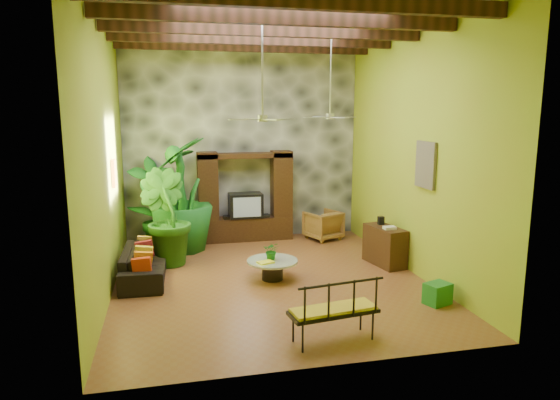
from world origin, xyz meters
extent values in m
plane|color=brown|center=(0.00, 0.00, 0.00)|extent=(7.00, 7.00, 0.00)
cube|color=silver|center=(0.00, 0.00, 5.00)|extent=(6.00, 7.00, 0.02)
cube|color=#9FBF2B|center=(0.00, 3.50, 2.50)|extent=(6.00, 0.02, 5.00)
cube|color=#9FBF2B|center=(-3.00, 0.00, 2.50)|extent=(0.02, 7.00, 5.00)
cube|color=#9FBF2B|center=(3.00, 0.00, 2.50)|extent=(0.02, 7.00, 5.00)
cube|color=#323539|center=(0.00, 3.44, 2.50)|extent=(5.98, 0.10, 4.98)
cube|color=#381C12|center=(0.00, -2.60, 4.78)|extent=(5.95, 0.16, 0.22)
cube|color=#381C12|center=(0.00, -1.30, 4.78)|extent=(5.95, 0.16, 0.22)
cube|color=#381C12|center=(0.00, 0.00, 4.78)|extent=(5.95, 0.16, 0.22)
cube|color=#381C12|center=(0.00, 1.30, 4.78)|extent=(5.95, 0.16, 0.22)
cube|color=#381C12|center=(0.00, 2.60, 4.78)|extent=(5.95, 0.16, 0.22)
cube|color=black|center=(0.00, 3.14, 0.30)|extent=(2.40, 0.50, 0.60)
cube|color=black|center=(-0.95, 3.14, 1.30)|extent=(0.50, 0.48, 2.00)
cube|color=black|center=(0.95, 3.14, 1.30)|extent=(0.50, 0.48, 2.00)
cube|color=black|center=(0.00, 3.14, 2.20)|extent=(2.40, 0.48, 0.12)
cube|color=black|center=(0.00, 3.12, 0.92)|extent=(0.85, 0.52, 0.62)
cube|color=#8C99A8|center=(0.00, 2.85, 0.92)|extent=(0.70, 0.02, 0.50)
cylinder|color=#ABABB0|center=(-0.20, -0.40, 4.10)|extent=(0.04, 0.04, 1.80)
cylinder|color=#ABABB0|center=(-0.20, -0.40, 3.20)|extent=(0.18, 0.18, 0.12)
cube|color=#ABABB0|center=(0.15, -0.31, 3.18)|extent=(0.58, 0.26, 0.01)
cube|color=#ABABB0|center=(-0.29, -0.05, 3.18)|extent=(0.26, 0.58, 0.01)
cube|color=#ABABB0|center=(-0.55, -0.49, 3.18)|extent=(0.58, 0.26, 0.01)
cube|color=#ABABB0|center=(-0.11, -0.75, 3.18)|extent=(0.26, 0.58, 0.01)
cylinder|color=#ABABB0|center=(1.60, 1.20, 4.10)|extent=(0.04, 0.04, 1.80)
cylinder|color=#ABABB0|center=(1.60, 1.20, 3.20)|extent=(0.18, 0.18, 0.12)
cube|color=#ABABB0|center=(1.95, 1.29, 3.18)|extent=(0.58, 0.26, 0.01)
cube|color=#ABABB0|center=(1.51, 1.55, 3.18)|extent=(0.26, 0.58, 0.01)
cube|color=#ABABB0|center=(1.25, 1.11, 3.18)|extent=(0.58, 0.26, 0.01)
cube|color=#ABABB0|center=(1.69, 0.85, 3.18)|extent=(0.26, 0.58, 0.01)
cube|color=gold|center=(-2.96, 1.00, 2.10)|extent=(0.06, 0.32, 0.55)
cube|color=#22547E|center=(2.96, -0.60, 2.30)|extent=(0.06, 0.70, 0.90)
imported|color=black|center=(-2.44, 0.61, 0.31)|extent=(0.89, 2.13, 0.62)
imported|color=brown|center=(1.99, 2.78, 0.37)|extent=(1.05, 1.06, 0.75)
imported|color=#1A6422|center=(-2.26, 2.87, 1.11)|extent=(1.39, 1.20, 2.23)
imported|color=#25651A|center=(-2.01, 1.49, 1.05)|extent=(1.48, 1.45, 2.10)
imported|color=#1A641F|center=(-1.64, 2.53, 1.36)|extent=(1.82, 1.82, 2.72)
cylinder|color=black|center=(0.06, 0.01, 0.18)|extent=(0.43, 0.43, 0.36)
cylinder|color=silver|center=(0.06, 0.01, 0.38)|extent=(1.01, 1.01, 0.04)
imported|color=#1B6A1C|center=(0.05, 0.06, 0.58)|extent=(0.40, 0.38, 0.36)
cube|color=yellow|center=(-0.11, -0.16, 0.42)|extent=(0.35, 0.30, 0.03)
cube|color=black|center=(0.38, -2.81, 0.45)|extent=(1.37, 0.62, 0.05)
cube|color=gold|center=(0.38, -2.81, 0.49)|extent=(1.30, 0.57, 0.06)
cube|color=black|center=(0.38, -3.05, 0.72)|extent=(1.32, 0.22, 0.54)
cube|color=#341F10|center=(2.65, 0.42, 0.42)|extent=(0.66, 1.12, 0.84)
cube|color=#1C6A2E|center=(2.62, -1.87, 0.19)|extent=(0.51, 0.45, 0.38)
camera|label=1|loc=(-1.88, -9.34, 3.39)|focal=32.00mm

